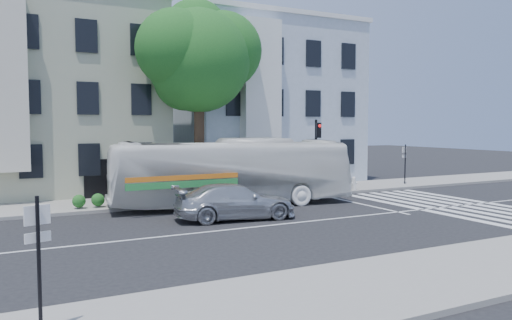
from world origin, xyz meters
TOP-DOWN VIEW (x-y plane):
  - ground at (0.00, 0.00)m, footprint 120.00×120.00m
  - sidewalk_far at (0.00, 8.00)m, footprint 80.00×4.00m
  - sidewalk_near at (0.00, -8.00)m, footprint 80.00×4.00m
  - building_left at (-7.00, 15.00)m, footprint 12.00×10.00m
  - building_right at (7.00, 15.00)m, footprint 12.00×10.00m
  - street_tree at (0.06, 8.74)m, footprint 7.30×5.90m
  - bus at (0.48, 5.20)m, footprint 4.20×12.27m
  - sedan at (-0.88, 1.88)m, footprint 2.80×5.44m
  - hedge at (-2.32, 6.80)m, footprint 8.54×1.80m
  - traffic_signal at (6.64, 6.87)m, footprint 0.43×0.53m
  - fire_hydrant at (9.00, 6.41)m, footprint 0.44×0.25m
  - near_sign_pole at (-9.16, -7.51)m, footprint 0.46×0.22m
  - far_sign_pole at (13.89, 7.33)m, footprint 0.46×0.23m

SIDE VIEW (x-z plane):
  - ground at x=0.00m, z-range 0.00..0.00m
  - sidewalk_far at x=0.00m, z-range 0.00..0.15m
  - sidewalk_near at x=0.00m, z-range 0.00..0.15m
  - hedge at x=-2.32m, z-range 0.15..0.85m
  - fire_hydrant at x=9.00m, z-range 0.16..0.94m
  - sedan at x=-0.88m, z-range 0.00..1.51m
  - bus at x=0.48m, z-range 0.00..3.35m
  - near_sign_pole at x=-9.16m, z-range 0.49..3.07m
  - far_sign_pole at x=13.89m, z-range 0.49..3.09m
  - traffic_signal at x=6.64m, z-range 0.63..4.96m
  - building_left at x=-7.00m, z-range 0.00..11.00m
  - building_right at x=7.00m, z-range 0.00..11.00m
  - street_tree at x=0.06m, z-range 2.28..13.38m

